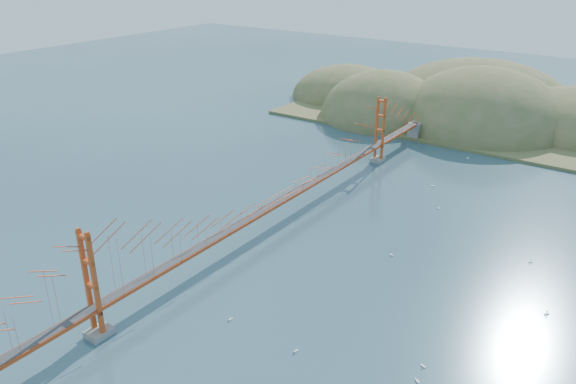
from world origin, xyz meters
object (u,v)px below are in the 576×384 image
Objects in this scene: sailboat_0 at (296,350)px; bridge at (279,176)px; sailboat_1 at (439,208)px; sailboat_2 at (423,365)px.

bridge is at bearing 129.32° from sailboat_0.
bridge is 170.41× the size of sailboat_1.
bridge is 154.90× the size of sailboat_0.
sailboat_0 is at bearing -154.86° from sailboat_2.
bridge reaches higher than sailboat_0.
bridge is 152.78× the size of sailboat_2.
sailboat_1 is (16.34, 17.15, -6.88)m from bridge.
sailboat_0 is at bearing -50.68° from bridge.
sailboat_0 is (0.84, -38.13, 0.01)m from sailboat_1.
sailboat_2 is at bearing -70.82° from sailboat_1.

